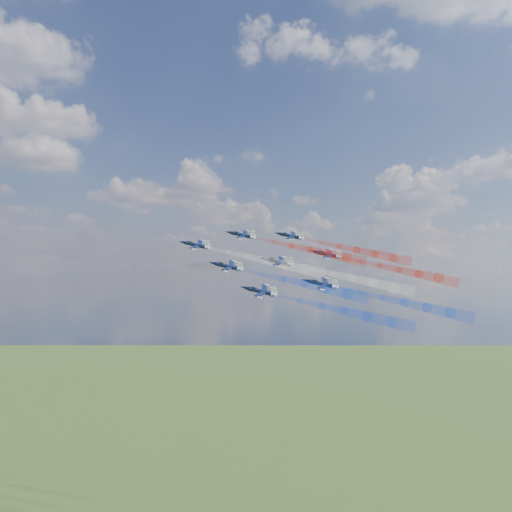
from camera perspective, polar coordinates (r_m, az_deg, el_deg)
jet_lead at (r=177.06m, az=-6.16°, el=1.12°), size 14.13×13.88×8.12m
trail_lead at (r=171.52m, az=1.06°, el=-0.48°), size 29.26×27.91×12.52m
jet_inner_left at (r=163.48m, az=-2.94°, el=-1.05°), size 14.13×13.88×8.12m
trail_inner_left at (r=159.52m, az=4.96°, el=-2.84°), size 29.26×27.91×12.52m
jet_inner_right at (r=185.42m, az=-1.48°, el=2.16°), size 14.13×13.88×8.12m
trail_inner_right at (r=181.56m, az=5.49°, el=0.65°), size 29.26×27.91×12.52m
jet_outer_left at (r=152.05m, az=0.42°, el=-3.60°), size 14.13×13.88×8.12m
trail_outer_left at (r=149.76m, az=8.98°, el=-5.54°), size 29.26×27.91×12.52m
jet_center_third at (r=171.13m, az=2.21°, el=-0.57°), size 14.13×13.88×8.12m
trail_center_third at (r=169.07m, az=9.80°, el=-2.25°), size 29.26×27.91×12.52m
jet_outer_right at (r=193.23m, az=3.50°, el=2.05°), size 14.13×13.88×8.12m
trail_outer_right at (r=191.28m, az=10.22°, el=0.60°), size 29.26×27.91×12.52m
jet_rear_left at (r=158.85m, az=6.67°, el=-2.83°), size 14.13×13.88×8.12m
trail_rear_left at (r=158.86m, az=14.84°, el=-4.61°), size 29.26×27.91×12.52m
jet_rear_right at (r=181.56m, az=7.19°, el=0.19°), size 14.13×13.88×8.12m
trail_rear_right at (r=181.31m, az=14.33°, el=-1.37°), size 29.26×27.91×12.52m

